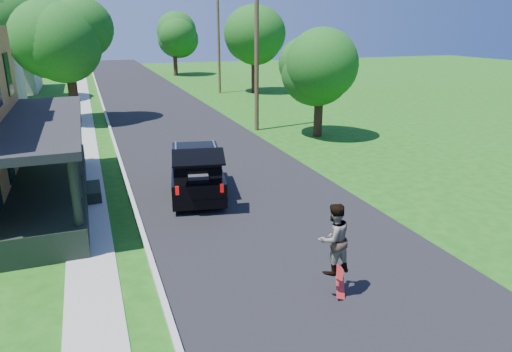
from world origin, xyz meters
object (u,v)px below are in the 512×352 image
object	(u,v)px
skateboarder	(334,239)
tree_right_near	(320,65)
black_suv	(197,172)
utility_pole_near	(257,43)

from	to	relation	value
skateboarder	tree_right_near	bearing A→B (deg)	-125.92
black_suv	tree_right_near	xyz separation A→B (m)	(8.84, 7.03, 3.20)
black_suv	skateboarder	distance (m)	8.19
black_suv	utility_pole_near	bearing A→B (deg)	68.76
black_suv	tree_right_near	world-z (taller)	tree_right_near
skateboarder	tree_right_near	world-z (taller)	tree_right_near
utility_pole_near	tree_right_near	bearing A→B (deg)	-53.48
tree_right_near	utility_pole_near	world-z (taller)	utility_pole_near
skateboarder	utility_pole_near	world-z (taller)	utility_pole_near
skateboarder	black_suv	bearing A→B (deg)	-90.09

